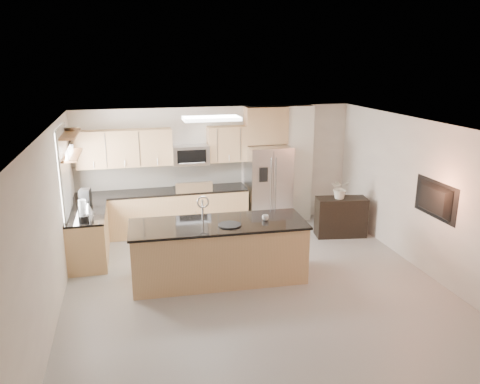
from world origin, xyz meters
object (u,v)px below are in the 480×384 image
object	(u,v)px
range	(193,209)
bowl	(71,128)
platter	(230,225)
kettle	(88,208)
television	(431,200)
flower_vase	(341,183)
island	(219,251)
blender	(83,213)
microwave	(191,155)
cup	(265,218)
credenza	(341,217)
coffee_maker	(85,199)
refrigerator	(268,186)

from	to	relation	value
range	bowl	size ratio (longest dim) A/B	3.14
platter	range	bearing A→B (deg)	95.30
kettle	television	world-z (taller)	television
flower_vase	platter	bearing A→B (deg)	-150.22
island	flower_vase	bearing A→B (deg)	28.07
platter	kettle	bearing A→B (deg)	148.44
blender	platter	bearing A→B (deg)	-22.26
microwave	cup	bearing A→B (deg)	-71.50
credenza	bowl	bearing A→B (deg)	-175.77
coffee_maker	bowl	world-z (taller)	bowl
blender	television	bearing A→B (deg)	-14.84
credenza	coffee_maker	world-z (taller)	coffee_maker
coffee_maker	range	bearing A→B (deg)	21.15
cup	bowl	xyz separation A→B (m)	(-3.12, 1.84, 1.34)
microwave	cup	xyz separation A→B (m)	(0.87, -2.60, -0.59)
refrigerator	coffee_maker	distance (m)	3.84
microwave	island	world-z (taller)	microwave
island	bowl	size ratio (longest dim) A/B	8.04
coffee_maker	television	xyz separation A→B (m)	(5.61, -2.31, 0.26)
refrigerator	island	size ratio (longest dim) A/B	0.61
microwave	coffee_maker	world-z (taller)	microwave
microwave	credenza	size ratio (longest dim) A/B	0.74
platter	flower_vase	world-z (taller)	flower_vase
platter	television	distance (m)	3.33
flower_vase	cup	bearing A→B (deg)	-145.15
flower_vase	kettle	bearing A→B (deg)	-178.57
cup	flower_vase	size ratio (longest dim) A/B	0.17
range	credenza	size ratio (longest dim) A/B	1.11
microwave	television	distance (m)	4.79
microwave	television	bearing A→B (deg)	-42.75
refrigerator	coffee_maker	xyz separation A→B (m)	(-3.75, -0.76, 0.20)
kettle	platter	bearing A→B (deg)	-31.56
flower_vase	island	bearing A→B (deg)	-154.23
refrigerator	platter	distance (m)	2.91
microwave	island	distance (m)	2.79
platter	kettle	world-z (taller)	kettle
island	kettle	distance (m)	2.50
kettle	flower_vase	size ratio (longest dim) A/B	0.36
bowl	blender	bearing A→B (deg)	-80.16
credenza	bowl	size ratio (longest dim) A/B	2.82
credenza	cup	distance (m)	2.59
kettle	coffee_maker	distance (m)	0.40
credenza	platter	distance (m)	3.16
coffee_maker	credenza	bearing A→B (deg)	-2.89
cup	bowl	distance (m)	3.87
coffee_maker	television	distance (m)	6.07
microwave	cup	size ratio (longest dim) A/B	6.79
microwave	coffee_maker	bearing A→B (deg)	-155.96
microwave	bowl	world-z (taller)	bowl
credenza	bowl	world-z (taller)	bowl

